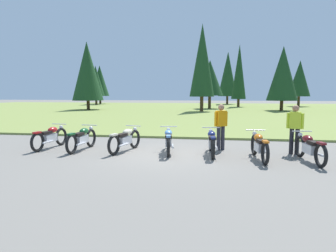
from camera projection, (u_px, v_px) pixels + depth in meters
ground_plane at (165, 154)px, 10.20m from camera, size 140.00×140.00×0.00m
grass_moorland at (202, 110)px, 35.17m from camera, size 80.00×44.00×0.10m
forest_treeline at (204, 74)px, 39.71m from camera, size 42.23×23.34×9.16m
motorcycle_red at (50, 137)px, 11.23m from camera, size 0.62×2.10×0.88m
motorcycle_british_green at (82, 138)px, 10.85m from camera, size 0.62×2.10×0.88m
motorcycle_cream at (125, 139)px, 10.63m from camera, size 0.76×2.06×0.88m
motorcycle_sky_blue at (168, 140)px, 10.37m from camera, size 0.67×2.09×0.88m
motorcycle_navy at (212, 142)px, 10.05m from camera, size 0.62×2.10×0.88m
motorcycle_orange at (259, 146)px, 9.32m from camera, size 0.62×2.10×0.88m
motorcycle_maroon at (310, 148)px, 9.03m from camera, size 0.64×2.09×0.88m
rider_checking_bike at (295, 127)px, 10.10m from camera, size 0.53×0.32×1.67m
rider_near_row_end at (221, 124)px, 10.83m from camera, size 0.47×0.38×1.67m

